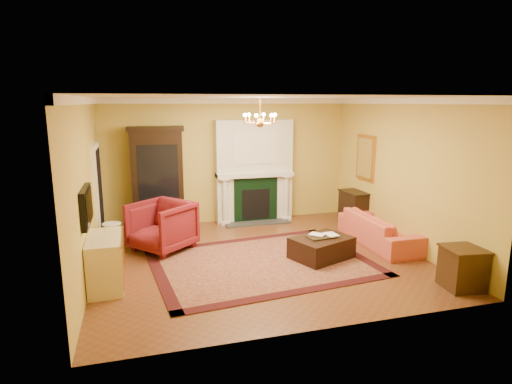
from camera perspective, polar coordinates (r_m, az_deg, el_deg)
name	(u,v)px	position (r m, az deg, el deg)	size (l,w,h in m)	color
floor	(260,258)	(8.27, 0.50, -8.80)	(6.00, 5.50, 0.02)	brown
ceiling	(260,97)	(7.74, 0.54, 12.60)	(6.00, 5.50, 0.02)	silver
wall_back	(229,161)	(10.51, -3.69, 4.14)	(6.00, 0.02, 3.00)	gold
wall_front	(322,219)	(5.34, 8.83, -3.63)	(6.00, 0.02, 3.00)	gold
wall_left	(85,189)	(7.61, -21.79, 0.32)	(0.02, 5.50, 3.00)	gold
wall_right	(402,173)	(9.16, 18.93, 2.37)	(0.02, 5.50, 3.00)	gold
fireplace	(254,173)	(10.52, -0.25, 2.49)	(1.90, 0.70, 2.50)	silver
crown_molding	(247,101)	(8.66, -1.26, 12.06)	(6.00, 5.50, 0.12)	white
doorway	(99,195)	(9.36, -20.21, -0.37)	(0.08, 1.05, 2.10)	white
tv_panel	(86,206)	(7.05, -21.67, -1.78)	(0.09, 0.95, 0.58)	black
gilt_mirror	(365,158)	(10.29, 14.39, 4.47)	(0.06, 0.76, 1.05)	gold
chandelier	(260,120)	(7.75, 0.54, 9.63)	(0.63, 0.55, 0.53)	gold
oriental_rug	(262,263)	(8.01, 0.75, -9.39)	(3.90, 2.92, 0.02)	#480F0F
china_cabinet	(158,181)	(10.09, -12.94, 1.46)	(1.14, 0.52, 2.28)	black
wingback_armchair	(162,224)	(8.73, -12.45, -4.16)	(1.05, 0.99, 1.08)	maroon
pedestal_table	(113,236)	(8.78, -18.59, -5.62)	(0.35, 0.35, 0.63)	black
commode	(106,262)	(7.33, -19.38, -8.76)	(0.53, 1.11, 0.83)	beige
coral_sofa	(380,225)	(9.27, 16.19, -4.19)	(2.15, 0.63, 0.84)	#E25747
end_table	(462,269)	(7.63, 25.82, -9.24)	(0.55, 0.55, 0.64)	#361E0E
console_table	(353,209)	(10.52, 12.86, -2.22)	(0.41, 0.72, 0.80)	black
leather_ottoman	(321,248)	(8.25, 8.72, -7.33)	(1.07, 0.78, 0.40)	black
ottoman_tray	(319,237)	(8.17, 8.38, -5.95)	(0.43, 0.33, 0.03)	black
book_a	(315,230)	(8.08, 7.91, -5.00)	(0.20, 0.03, 0.27)	gray
book_b	(327,228)	(8.17, 9.38, -4.81)	(0.21, 0.02, 0.29)	gray
topiary_left	(234,164)	(10.32, -2.90, 3.69)	(0.15, 0.15, 0.39)	tan
topiary_right	(277,162)	(10.61, 2.87, 3.99)	(0.15, 0.15, 0.41)	tan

